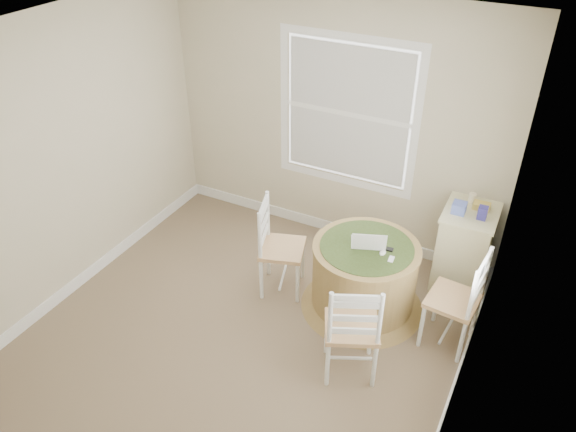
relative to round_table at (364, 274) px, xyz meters
The scene contains 14 objects.
room 1.28m from the round_table, 133.74° to the right, with size 3.64×3.64×2.64m.
round_table is the anchor object (origin of this frame).
chair_left 0.80m from the round_table, behind, with size 0.42×0.40×0.95m, color white, non-canonical shape.
chair_near 0.80m from the round_table, 76.79° to the right, with size 0.42×0.40×0.95m, color white, non-canonical shape.
chair_right 0.82m from the round_table, ahead, with size 0.42×0.40×0.95m, color white, non-canonical shape.
laptop 0.34m from the round_table, 86.38° to the left, with size 0.37×0.35×0.21m.
mouse 0.35m from the round_table, ahead, with size 0.05×0.09×0.03m, color white.
phone 0.40m from the round_table, 17.37° to the right, with size 0.04×0.09×0.02m, color #B7BABF.
keys 0.37m from the round_table, 12.55° to the left, with size 0.06×0.05×0.03m, color black.
corner_chest 1.04m from the round_table, 45.62° to the left, with size 0.51×0.66×0.86m.
tissue_box 1.03m from the round_table, 45.82° to the left, with size 0.12×0.12×0.10m, color #6177DE.
box_yellow 1.24m from the round_table, 45.04° to the left, with size 0.15×0.10×0.06m, color gold.
box_blue 1.18m from the round_table, 36.48° to the left, with size 0.08×0.08×0.12m, color #373297.
cup_cream 1.24m from the round_table, 52.38° to the left, with size 0.07×0.07×0.09m, color beige.
Camera 1 is at (1.98, -3.04, 3.63)m, focal length 35.00 mm.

